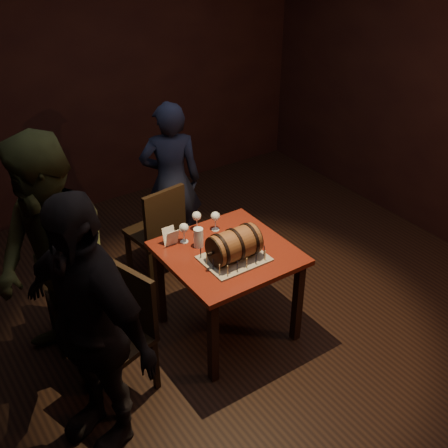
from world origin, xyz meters
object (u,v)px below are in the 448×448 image
object	(u,v)px
pint_of_ale	(198,238)
chair_left_front	(125,327)
chair_back	(159,229)
wine_glass_left	(184,229)
person_back	(171,181)
wine_glass_mid	(197,217)
pub_table	(227,263)
chair_left_rear	(83,280)
wine_glass_right	(215,217)
person_left_front	(88,328)
person_left_rear	(55,268)
barrel_cake	(234,245)

from	to	relation	value
pint_of_ale	chair_left_front	bearing A→B (deg)	-161.15
chair_left_front	chair_back	bearing A→B (deg)	50.92
wine_glass_left	person_back	distance (m)	1.02
wine_glass_mid	pub_table	bearing A→B (deg)	-85.27
wine_glass_mid	pint_of_ale	size ratio (longest dim) A/B	1.07
pub_table	wine_glass_left	bearing A→B (deg)	125.51
chair_back	chair_left_rear	distance (m)	0.87
pint_of_ale	wine_glass_right	bearing A→B (deg)	27.44
pint_of_ale	chair_left_rear	xyz separation A→B (m)	(-0.77, 0.39, -0.30)
wine_glass_left	person_left_front	distance (m)	1.19
wine_glass_right	person_left_rear	world-z (taller)	person_left_rear
pint_of_ale	pub_table	bearing A→B (deg)	-50.68
wine_glass_mid	person_back	bearing A→B (deg)	73.70
chair_left_rear	wine_glass_right	bearing A→B (deg)	-15.42
person_left_front	chair_left_front	bearing A→B (deg)	111.90
chair_left_front	person_left_front	size ratio (longest dim) A/B	0.53
barrel_cake	chair_left_front	bearing A→B (deg)	177.95
chair_left_rear	pub_table	bearing A→B (deg)	-31.72
wine_glass_mid	person_back	world-z (taller)	person_back
pint_of_ale	chair_back	size ratio (longest dim) A/B	0.16
pint_of_ale	wine_glass_mid	bearing A→B (deg)	61.31
person_back	person_left_front	xyz separation A→B (m)	(-1.42, -1.56, 0.13)
pub_table	pint_of_ale	distance (m)	0.29
pub_table	chair_back	bearing A→B (deg)	96.91
pint_of_ale	person_left_rear	xyz separation A→B (m)	(-1.03, 0.10, 0.09)
wine_glass_mid	wine_glass_right	distance (m)	0.14
chair_left_front	pint_of_ale	bearing A→B (deg)	18.85
person_left_rear	pub_table	bearing A→B (deg)	63.87
wine_glass_left	person_left_front	world-z (taller)	person_left_front
chair_left_front	barrel_cake	bearing A→B (deg)	-2.05
barrel_cake	person_left_front	xyz separation A→B (m)	(-1.19, -0.24, 0.01)
pub_table	chair_left_rear	distance (m)	1.08
person_back	pint_of_ale	bearing A→B (deg)	94.89
wine_glass_mid	chair_left_rear	bearing A→B (deg)	167.68
wine_glass_right	person_back	world-z (taller)	person_back
pint_of_ale	person_left_rear	bearing A→B (deg)	174.23
person_left_front	chair_back	bearing A→B (deg)	120.26
person_left_front	wine_glass_left	bearing A→B (deg)	104.20
wine_glass_left	person_left_front	bearing A→B (deg)	-147.99
person_back	person_left_front	distance (m)	2.12
chair_back	person_left_rear	bearing A→B (deg)	-150.62
pub_table	person_left_rear	xyz separation A→B (m)	(-1.17, 0.28, 0.27)
barrel_cake	pint_of_ale	world-z (taller)	barrel_cake
wine_glass_left	person_back	size ratio (longest dim) A/B	0.11
barrel_cake	chair_back	distance (m)	1.05
pint_of_ale	person_left_rear	size ratio (longest dim) A/B	0.08
chair_left_rear	person_back	world-z (taller)	person_back
wine_glass_mid	person_left_front	size ratio (longest dim) A/B	0.09
wine_glass_mid	pint_of_ale	distance (m)	0.23
person_left_rear	wine_glass_mid	bearing A→B (deg)	81.91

